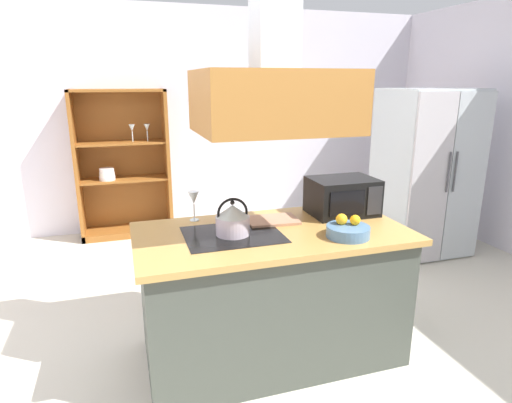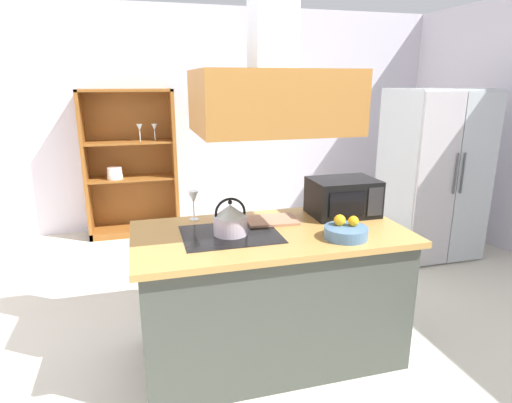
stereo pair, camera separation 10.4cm
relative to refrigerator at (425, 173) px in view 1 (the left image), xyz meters
name	(u,v)px [view 1 (the left image)]	position (x,y,z in m)	size (l,w,h in m)	color
ground_plane	(288,343)	(-2.05, -1.25, -0.88)	(7.80, 7.80, 0.00)	beige
wall_back	(203,119)	(-2.05, 1.75, 0.47)	(6.00, 0.12, 2.70)	silver
kitchen_island	(272,294)	(-2.20, -1.31, -0.42)	(1.74, 0.90, 0.90)	#40443C
range_hood	(274,84)	(-2.20, -1.31, 0.93)	(0.90, 0.70, 1.17)	#A1672C
refrigerator	(425,173)	(0.00, 0.00, 0.00)	(0.90, 0.77, 1.75)	silver
dish_cabinet	(124,173)	(-3.08, 1.53, -0.11)	(1.06, 0.40, 1.74)	brown
kettle	(233,220)	(-2.46, -1.31, 0.12)	(0.21, 0.21, 0.24)	#BFB0BE
cutting_board	(273,220)	(-2.13, -1.13, 0.03)	(0.34, 0.24, 0.02)	tan
microwave	(342,196)	(-1.60, -1.12, 0.15)	(0.46, 0.35, 0.26)	black
wine_glass_on_counter	(194,199)	(-2.64, -0.95, 0.18)	(0.08, 0.08, 0.21)	silver
fruit_bowl	(348,230)	(-1.79, -1.55, 0.07)	(0.27, 0.27, 0.14)	#4C7299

